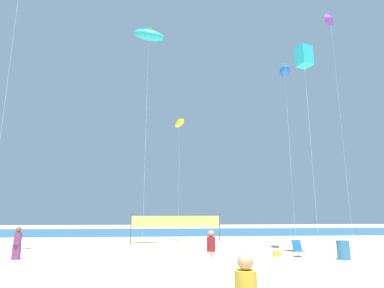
# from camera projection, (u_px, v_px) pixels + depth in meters

# --- Properties ---
(ground_plane) EXTENTS (120.00, 120.00, 0.00)m
(ground_plane) POSITION_uv_depth(u_px,v_px,m) (211.00, 268.00, 14.26)
(ground_plane) COLOR #D1BC89
(ocean_band) EXTENTS (120.00, 20.00, 0.01)m
(ocean_band) POSITION_uv_depth(u_px,v_px,m) (177.00, 232.00, 44.06)
(ocean_band) COLOR #28608C
(ocean_band) RESTS_ON ground
(beachgoer_plum_shirt) EXTENTS (0.38, 0.38, 1.67)m
(beachgoer_plum_shirt) POSITION_uv_depth(u_px,v_px,m) (17.00, 242.00, 17.07)
(beachgoer_plum_shirt) COLOR #7A3872
(beachgoer_plum_shirt) RESTS_ON ground
(beachgoer_maroon_shirt) EXTENTS (0.37, 0.37, 1.62)m
(beachgoer_maroon_shirt) POSITION_uv_depth(u_px,v_px,m) (211.00, 248.00, 14.14)
(beachgoer_maroon_shirt) COLOR white
(beachgoer_maroon_shirt) RESTS_ON ground
(folding_beach_chair) EXTENTS (0.52, 0.65, 0.89)m
(folding_beach_chair) POSITION_uv_depth(u_px,v_px,m) (298.00, 248.00, 18.21)
(folding_beach_chair) COLOR #1959B2
(folding_beach_chair) RESTS_ON ground
(trash_barrel) EXTENTS (0.65, 0.65, 0.96)m
(trash_barrel) POSITION_uv_depth(u_px,v_px,m) (343.00, 250.00, 17.00)
(trash_barrel) COLOR teal
(trash_barrel) RESTS_ON ground
(volleyball_net) EXTENTS (7.50, 1.50, 2.40)m
(volleyball_net) POSITION_uv_depth(u_px,v_px,m) (177.00, 223.00, 26.98)
(volleyball_net) COLOR #4C4C51
(volleyball_net) RESTS_ON ground
(beach_handbag) EXTENTS (0.38, 0.19, 0.31)m
(beach_handbag) POSITION_uv_depth(u_px,v_px,m) (277.00, 254.00, 18.18)
(beach_handbag) COLOR gold
(beach_handbag) RESTS_ON ground
(kite_cyan_box) EXTENTS (1.02, 1.02, 12.60)m
(kite_cyan_box) POSITION_uv_depth(u_px,v_px,m) (304.00, 57.00, 20.26)
(kite_cyan_box) COLOR silver
(kite_cyan_box) RESTS_ON ground
(kite_violet_delta) EXTENTS (1.26, 0.87, 20.15)m
(kite_violet_delta) POSITION_uv_depth(u_px,v_px,m) (331.00, 19.00, 29.21)
(kite_violet_delta) COLOR silver
(kite_violet_delta) RESTS_ON ground
(kite_cyan_inflatable) EXTENTS (2.70, 1.13, 17.21)m
(kite_cyan_inflatable) POSITION_uv_depth(u_px,v_px,m) (149.00, 35.00, 26.31)
(kite_cyan_inflatable) COLOR silver
(kite_cyan_inflatable) RESTS_ON ground
(kite_yellow_inflatable) EXTENTS (1.16, 1.73, 10.77)m
(kite_yellow_inflatable) POSITION_uv_depth(u_px,v_px,m) (179.00, 123.00, 29.20)
(kite_yellow_inflatable) COLOR silver
(kite_yellow_inflatable) RESTS_ON ground
(kite_blue_inflatable) EXTENTS (1.22, 2.11, 12.74)m
(kite_blue_inflatable) POSITION_uv_depth(u_px,v_px,m) (285.00, 71.00, 22.87)
(kite_blue_inflatable) COLOR silver
(kite_blue_inflatable) RESTS_ON ground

